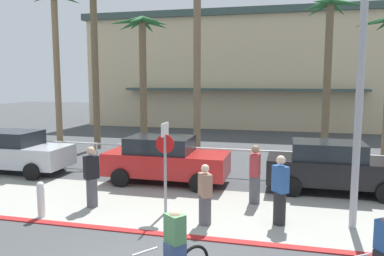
{
  "coord_description": "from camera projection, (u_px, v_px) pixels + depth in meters",
  "views": [
    {
      "loc": [
        2.34,
        -6.29,
        3.75
      ],
      "look_at": [
        -0.74,
        6.0,
        2.14
      ],
      "focal_mm": 36.05,
      "sensor_mm": 36.0,
      "label": 1
    }
  ],
  "objects": [
    {
      "name": "curb_paint",
      "position": [
        183.0,
        236.0,
        9.21
      ],
      "size": [
        44.0,
        0.24,
        0.03
      ],
      "primitive_type": "cube",
      "color": "maroon",
      "rests_on": "ground"
    },
    {
      "name": "palm_tree_2",
      "position": [
        142.0,
        48.0,
        19.41
      ],
      "size": [
        2.84,
        3.34,
        6.88
      ],
      "color": "brown",
      "rests_on": "ground"
    },
    {
      "name": "sidewalk_strip",
      "position": [
        202.0,
        209.0,
        11.13
      ],
      "size": [
        44.0,
        4.0,
        0.02
      ],
      "primitive_type": "cube",
      "color": "#9E9E93",
      "rests_on": "ground"
    },
    {
      "name": "palm_tree_3",
      "position": [
        196.0,
        12.0,
        18.57
      ],
      "size": [
        3.37,
        3.19,
        9.26
      ],
      "color": "#756047",
      "rests_on": "ground"
    },
    {
      "name": "streetlight_curb",
      "position": [
        363.0,
        56.0,
        8.98
      ],
      "size": [
        0.24,
        2.54,
        7.5
      ],
      "color": "#9EA0A5",
      "rests_on": "ground"
    },
    {
      "name": "car_red_1",
      "position": [
        165.0,
        159.0,
        13.89
      ],
      "size": [
        4.4,
        2.02,
        1.69
      ],
      "color": "red",
      "rests_on": "ground"
    },
    {
      "name": "pedestrian_1",
      "position": [
        255.0,
        177.0,
        11.55
      ],
      "size": [
        0.35,
        0.43,
        1.79
      ],
      "color": "#4C4C51",
      "rests_on": "ground"
    },
    {
      "name": "ground_plane",
      "position": [
        231.0,
        166.0,
        16.71
      ],
      "size": [
        80.0,
        80.0,
        0.0
      ],
      "primitive_type": "plane",
      "color": "#424447"
    },
    {
      "name": "car_silver_0",
      "position": [
        14.0,
        151.0,
        15.43
      ],
      "size": [
        4.4,
        2.02,
        1.69
      ],
      "color": "#B2B7BC",
      "rests_on": "ground"
    },
    {
      "name": "cyclist_yellow_0",
      "position": [
        173.0,
        252.0,
        6.82
      ],
      "size": [
        1.15,
        1.48,
        1.5
      ],
      "color": "black",
      "rests_on": "ground"
    },
    {
      "name": "pedestrian_0",
      "position": [
        280.0,
        193.0,
        9.86
      ],
      "size": [
        0.46,
        0.47,
        1.83
      ],
      "color": "#232326",
      "rests_on": "ground"
    },
    {
      "name": "palm_tree_0",
      "position": [
        56.0,
        37.0,
        21.97
      ],
      "size": [
        2.65,
        2.97,
        8.7
      ],
      "color": "#846B4C",
      "rests_on": "ground"
    },
    {
      "name": "palm_tree_1",
      "position": [
        94.0,
        23.0,
        20.17
      ],
      "size": [
        3.39,
        3.26,
        8.96
      ],
      "color": "brown",
      "rests_on": "ground"
    },
    {
      "name": "pedestrian_3",
      "position": [
        205.0,
        197.0,
        9.87
      ],
      "size": [
        0.44,
        0.48,
        1.6
      ],
      "color": "#4C4C51",
      "rests_on": "ground"
    },
    {
      "name": "bollard_0",
      "position": [
        41.0,
        199.0,
        10.44
      ],
      "size": [
        0.2,
        0.2,
        1.0
      ],
      "color": "white",
      "rests_on": "ground"
    },
    {
      "name": "rail_fence",
      "position": [
        226.0,
        154.0,
        15.17
      ],
      "size": [
        20.19,
        0.08,
        1.04
      ],
      "color": "white",
      "rests_on": "ground"
    },
    {
      "name": "pedestrian_2",
      "position": [
        92.0,
        179.0,
        11.24
      ],
      "size": [
        0.46,
        0.47,
        1.81
      ],
      "color": "#4C4C51",
      "rests_on": "ground"
    },
    {
      "name": "stop_sign_bike_lane",
      "position": [
        165.0,
        155.0,
        10.6
      ],
      "size": [
        0.52,
        0.56,
        2.56
      ],
      "color": "gray",
      "rests_on": "ground"
    },
    {
      "name": "building_backdrop",
      "position": [
        249.0,
        71.0,
        33.22
      ],
      "size": [
        25.26,
        12.37,
        8.83
      ],
      "color": "beige",
      "rests_on": "ground"
    },
    {
      "name": "car_black_2",
      "position": [
        333.0,
        166.0,
        12.77
      ],
      "size": [
        4.4,
        2.02,
        1.69
      ],
      "color": "black",
      "rests_on": "ground"
    },
    {
      "name": "palm_tree_4",
      "position": [
        329.0,
        41.0,
        18.42
      ],
      "size": [
        3.18,
        3.39,
        7.56
      ],
      "color": "brown",
      "rests_on": "ground"
    }
  ]
}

